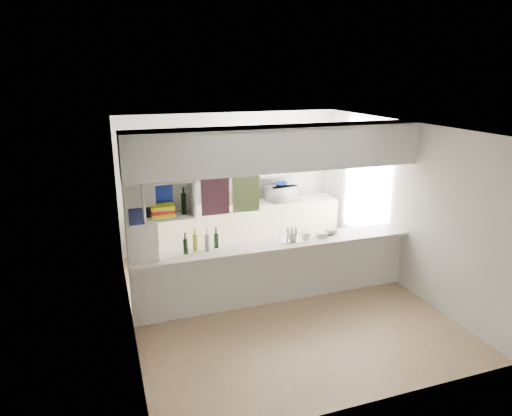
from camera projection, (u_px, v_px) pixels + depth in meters
name	position (u px, v px, depth m)	size (l,w,h in m)	color
floor	(276.00, 300.00, 6.89)	(4.80, 4.80, 0.00)	#987658
ceiling	(279.00, 126.00, 6.14)	(4.80, 4.80, 0.00)	white
wall_back	(231.00, 182.00, 8.69)	(4.20, 4.20, 0.00)	silver
wall_left	(126.00, 234.00, 5.86)	(4.80, 4.80, 0.00)	silver
wall_right	(401.00, 205.00, 7.17)	(4.80, 4.80, 0.00)	silver
servery_partition	(266.00, 195.00, 6.36)	(4.20, 0.50, 2.60)	silver
cubby_shelf	(166.00, 201.00, 5.85)	(0.65, 0.35, 0.50)	white
kitchen_run	(243.00, 208.00, 8.64)	(3.60, 0.63, 2.24)	beige
microwave	(282.00, 193.00, 8.75)	(0.55, 0.37, 0.30)	white
bowl	(281.00, 184.00, 8.70)	(0.25, 0.25, 0.06)	#0D2099
dish_rack	(294.00, 234.00, 6.72)	(0.46, 0.39, 0.21)	silver
cup	(293.00, 238.00, 6.65)	(0.11, 0.11, 0.09)	white
wine_bottles	(201.00, 243.00, 6.30)	(0.52, 0.15, 0.33)	black
plastic_tubs	(317.00, 234.00, 6.90)	(0.58, 0.23, 0.07)	silver
utensil_jar	(237.00, 200.00, 8.56)	(0.10, 0.10, 0.15)	black
knife_block	(230.00, 199.00, 8.55)	(0.10, 0.08, 0.20)	#52331C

